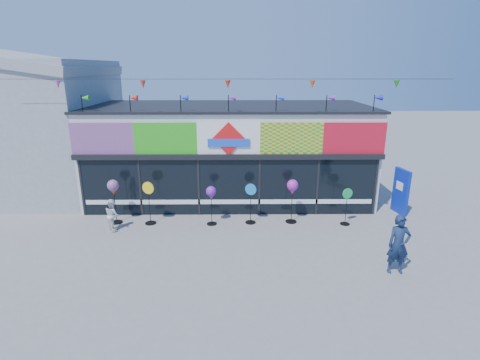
{
  "coord_description": "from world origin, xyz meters",
  "views": [
    {
      "loc": [
        0.31,
        -10.65,
        5.72
      ],
      "look_at": [
        0.42,
        2.0,
        1.88
      ],
      "focal_mm": 28.0,
      "sensor_mm": 36.0,
      "label": 1
    }
  ],
  "objects_px": {
    "spinner_5": "(346,206)",
    "spinner_4": "(292,188)",
    "spinner_1": "(149,202)",
    "child": "(113,215)",
    "blue_sign": "(401,191)",
    "spinner_0": "(113,189)",
    "spinner_2": "(211,194)",
    "spinner_3": "(251,202)",
    "adult_man": "(399,245)"
  },
  "relations": [
    {
      "from": "spinner_5",
      "to": "spinner_4",
      "type": "bearing_deg",
      "value": 173.37
    },
    {
      "from": "spinner_1",
      "to": "child",
      "type": "height_order",
      "value": "spinner_1"
    },
    {
      "from": "blue_sign",
      "to": "spinner_4",
      "type": "relative_size",
      "value": 1.08
    },
    {
      "from": "spinner_4",
      "to": "spinner_0",
      "type": "bearing_deg",
      "value": -179.95
    },
    {
      "from": "spinner_1",
      "to": "spinner_0",
      "type": "bearing_deg",
      "value": 176.1
    },
    {
      "from": "spinner_2",
      "to": "spinner_3",
      "type": "xyz_separation_m",
      "value": [
        1.47,
        0.12,
        -0.38
      ]
    },
    {
      "from": "spinner_1",
      "to": "spinner_2",
      "type": "xyz_separation_m",
      "value": [
        2.33,
        -0.08,
        0.33
      ]
    },
    {
      "from": "spinner_3",
      "to": "child",
      "type": "bearing_deg",
      "value": -173.34
    },
    {
      "from": "spinner_3",
      "to": "adult_man",
      "type": "xyz_separation_m",
      "value": [
        4.08,
        -3.62,
        0.05
      ]
    },
    {
      "from": "spinner_3",
      "to": "child",
      "type": "xyz_separation_m",
      "value": [
        -5.03,
        -0.59,
        -0.24
      ]
    },
    {
      "from": "blue_sign",
      "to": "child",
      "type": "relative_size",
      "value": 1.56
    },
    {
      "from": "blue_sign",
      "to": "adult_man",
      "type": "height_order",
      "value": "blue_sign"
    },
    {
      "from": "spinner_2",
      "to": "spinner_0",
      "type": "bearing_deg",
      "value": 177.27
    },
    {
      "from": "spinner_4",
      "to": "blue_sign",
      "type": "bearing_deg",
      "value": 11.51
    },
    {
      "from": "spinner_2",
      "to": "adult_man",
      "type": "relative_size",
      "value": 0.86
    },
    {
      "from": "spinner_4",
      "to": "adult_man",
      "type": "relative_size",
      "value": 0.97
    },
    {
      "from": "spinner_5",
      "to": "child",
      "type": "xyz_separation_m",
      "value": [
        -8.6,
        -0.42,
        -0.17
      ]
    },
    {
      "from": "spinner_4",
      "to": "child",
      "type": "height_order",
      "value": "spinner_4"
    },
    {
      "from": "spinner_2",
      "to": "adult_man",
      "type": "bearing_deg",
      "value": -32.25
    },
    {
      "from": "blue_sign",
      "to": "spinner_3",
      "type": "xyz_separation_m",
      "value": [
        -6.08,
        -0.98,
        -0.09
      ]
    },
    {
      "from": "spinner_5",
      "to": "spinner_0",
      "type": "bearing_deg",
      "value": 178.5
    },
    {
      "from": "spinner_5",
      "to": "blue_sign",
      "type": "bearing_deg",
      "value": 24.74
    },
    {
      "from": "spinner_4",
      "to": "spinner_3",
      "type": "bearing_deg",
      "value": -177.72
    },
    {
      "from": "spinner_2",
      "to": "child",
      "type": "xyz_separation_m",
      "value": [
        -3.55,
        -0.47,
        -0.62
      ]
    },
    {
      "from": "spinner_0",
      "to": "spinner_1",
      "type": "xyz_separation_m",
      "value": [
        1.31,
        -0.09,
        -0.5
      ]
    },
    {
      "from": "spinner_1",
      "to": "spinner_5",
      "type": "bearing_deg",
      "value": -1.07
    },
    {
      "from": "spinner_1",
      "to": "adult_man",
      "type": "height_order",
      "value": "adult_man"
    },
    {
      "from": "child",
      "to": "adult_man",
      "type": "bearing_deg",
      "value": -143.91
    },
    {
      "from": "spinner_0",
      "to": "spinner_2",
      "type": "height_order",
      "value": "spinner_0"
    },
    {
      "from": "spinner_3",
      "to": "spinner_5",
      "type": "bearing_deg",
      "value": -2.75
    },
    {
      "from": "spinner_1",
      "to": "child",
      "type": "xyz_separation_m",
      "value": [
        -1.22,
        -0.55,
        -0.29
      ]
    },
    {
      "from": "spinner_4",
      "to": "child",
      "type": "bearing_deg",
      "value": -174.37
    },
    {
      "from": "blue_sign",
      "to": "adult_man",
      "type": "xyz_separation_m",
      "value": [
        -2.0,
        -4.6,
        -0.04
      ]
    },
    {
      "from": "spinner_4",
      "to": "spinner_5",
      "type": "bearing_deg",
      "value": -6.63
    },
    {
      "from": "spinner_5",
      "to": "child",
      "type": "distance_m",
      "value": 8.61
    },
    {
      "from": "spinner_1",
      "to": "adult_man",
      "type": "bearing_deg",
      "value": -24.46
    },
    {
      "from": "spinner_4",
      "to": "spinner_5",
      "type": "relative_size",
      "value": 1.19
    },
    {
      "from": "spinner_3",
      "to": "child",
      "type": "height_order",
      "value": "spinner_3"
    },
    {
      "from": "spinner_2",
      "to": "adult_man",
      "type": "distance_m",
      "value": 6.57
    },
    {
      "from": "child",
      "to": "spinner_2",
      "type": "bearing_deg",
      "value": -117.96
    },
    {
      "from": "spinner_0",
      "to": "spinner_5",
      "type": "height_order",
      "value": "spinner_0"
    },
    {
      "from": "spinner_2",
      "to": "spinner_5",
      "type": "distance_m",
      "value": 5.07
    },
    {
      "from": "spinner_2",
      "to": "spinner_5",
      "type": "xyz_separation_m",
      "value": [
        5.05,
        -0.05,
        -0.45
      ]
    },
    {
      "from": "child",
      "to": "spinner_1",
      "type": "bearing_deg",
      "value": -101.09
    },
    {
      "from": "blue_sign",
      "to": "spinner_5",
      "type": "bearing_deg",
      "value": -166.07
    },
    {
      "from": "spinner_1",
      "to": "child",
      "type": "relative_size",
      "value": 1.4
    },
    {
      "from": "spinner_2",
      "to": "child",
      "type": "relative_size",
      "value": 1.28
    },
    {
      "from": "spinner_1",
      "to": "spinner_5",
      "type": "relative_size",
      "value": 1.16
    },
    {
      "from": "blue_sign",
      "to": "adult_man",
      "type": "bearing_deg",
      "value": -124.31
    },
    {
      "from": "spinner_0",
      "to": "spinner_2",
      "type": "relative_size",
      "value": 1.14
    }
  ]
}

